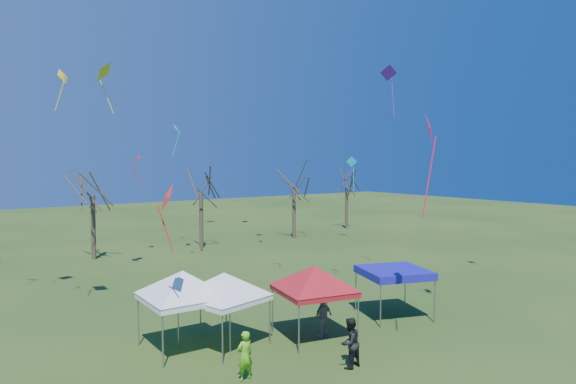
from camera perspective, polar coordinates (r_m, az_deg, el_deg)
name	(u,v)px	position (r m, az deg, el deg)	size (l,w,h in m)	color
ground	(345,357)	(19.82, 6.37, -17.73)	(140.00, 140.00, 0.00)	#244215
tree_2	(92,172)	(39.36, -20.94, 2.05)	(3.71, 3.71, 8.18)	#3D2D21
tree_3	(201,174)	(41.99, -9.67, 2.03)	(3.59, 3.59, 7.91)	#3D2D21
tree_4	(294,172)	(46.81, 0.67, 2.21)	(3.58, 3.58, 7.89)	#3D2D21
tree_5	(347,174)	(53.72, 6.56, 2.02)	(3.39, 3.39, 7.46)	#3D2D21
tent_white_west	(183,276)	(20.03, -11.62, -9.13)	(3.95, 3.95, 3.49)	gray
tent_white_mid	(224,278)	(20.10, -7.11, -9.42)	(3.66, 3.66, 3.32)	gray
tent_red	(314,271)	(20.83, 2.93, -8.71)	(3.80, 3.80, 3.42)	gray
tent_blue	(394,273)	(24.26, 11.70, -8.77)	(3.59, 3.59, 2.21)	gray
person_grey	(323,317)	(21.39, 3.92, -13.71)	(0.99, 0.41, 1.68)	slate
person_dark	(350,343)	(18.60, 6.87, -16.30)	(0.85, 0.66, 1.76)	black
person_green	(245,356)	(17.62, -4.83, -17.66)	(0.60, 0.39, 1.63)	#62BD1E
kite_12	(352,162)	(45.14, 7.08, 3.29)	(0.92, 0.70, 3.04)	#0DA4CE
kite_5	(430,130)	(19.01, 15.48, 6.61)	(1.09, 0.99, 3.73)	red
kite_11	(103,71)	(31.78, -19.83, 12.50)	(1.54, 1.63, 2.98)	gold
kite_22	(138,160)	(39.48, -16.36, 3.43)	(0.79, 0.77, 2.49)	red
kite_1	(166,198)	(17.03, -13.41, -0.65)	(0.70, 1.10, 2.32)	red
kite_13	(63,77)	(34.33, -23.73, 11.65)	(1.07, 1.05, 2.59)	yellow
kite_17	(389,74)	(31.59, 11.11, 12.77)	(1.16, 0.98, 3.13)	#55169E
kite_19	(177,129)	(38.53, -12.24, 6.83)	(0.99, 1.06, 2.42)	#0DB9CA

